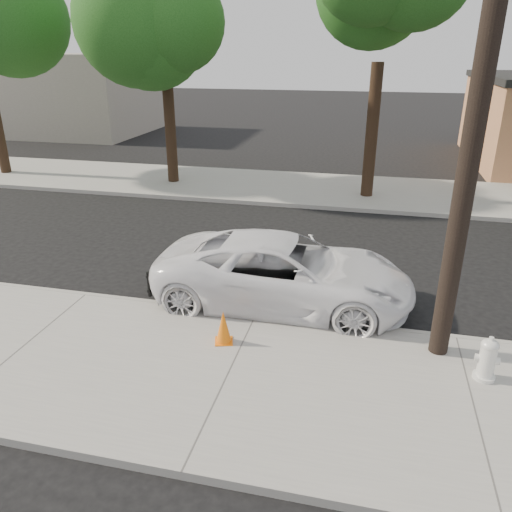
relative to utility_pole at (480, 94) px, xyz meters
name	(u,v)px	position (x,y,z in m)	size (l,w,h in m)	color
ground	(275,278)	(-3.60, 2.70, -4.70)	(120.00, 120.00, 0.00)	black
near_sidewalk	(228,378)	(-3.60, -1.60, -4.62)	(90.00, 4.40, 0.15)	gray
far_sidewalk	(316,189)	(-3.60, 11.20, -4.62)	(90.00, 5.00, 0.15)	gray
curb_near	(256,316)	(-3.60, 0.60, -4.62)	(90.00, 0.12, 0.16)	#9E9B93
building_far	(43,93)	(-23.60, 22.70, -2.20)	(14.00, 8.00, 5.00)	gray
utility_pole	(480,94)	(0.00, 0.00, 0.00)	(1.40, 0.34, 9.00)	black
tree_b	(167,24)	(-9.41, 10.76, 1.45)	(4.34, 4.20, 8.45)	black
police_cruiser	(284,272)	(-3.16, 1.44, -3.92)	(2.59, 5.63, 1.56)	white
fire_hydrant	(487,360)	(0.67, -0.70, -4.18)	(0.40, 0.37, 0.76)	white
traffic_cone	(223,327)	(-3.96, -0.62, -4.23)	(0.42, 0.42, 0.65)	orange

